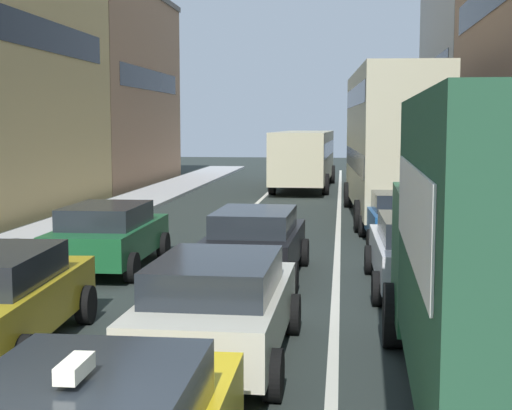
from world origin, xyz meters
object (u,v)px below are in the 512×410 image
sedan_left_lane_third (109,234)px  wagon_right_lane_far (401,217)px  sedan_centre_lane_second (218,305)px  bus_mid_queue_primary (391,138)px  sedan_right_lane_behind_truck (421,251)px  bus_far_queue_secondary (304,154)px  hatchback_centre_lane_third (255,241)px

sedan_left_lane_third → wagon_right_lane_far: bearing=-59.5°
sedan_centre_lane_second → bus_mid_queue_primary: size_ratio=0.41×
sedan_right_lane_behind_truck → bus_mid_queue_primary: (0.08, 11.18, 2.03)m
bus_far_queue_secondary → hatchback_centre_lane_third: bearing=-178.2°
sedan_centre_lane_second → sedan_right_lane_behind_truck: bearing=-32.4°
hatchback_centre_lane_third → sedan_right_lane_behind_truck: size_ratio=1.00×
sedan_left_lane_third → bus_mid_queue_primary: (6.92, 9.76, 2.03)m
sedan_centre_lane_second → sedan_left_lane_third: bearing=30.1°
sedan_right_lane_behind_truck → bus_mid_queue_primary: size_ratio=0.41×
wagon_right_lane_far → bus_mid_queue_primary: bus_mid_queue_primary is taller
sedan_left_lane_third → wagon_right_lane_far: same height
sedan_left_lane_third → sedan_right_lane_behind_truck: (6.84, -1.42, 0.00)m
wagon_right_lane_far → bus_far_queue_secondary: 17.98m
sedan_centre_lane_second → bus_mid_queue_primary: bus_mid_queue_primary is taller
sedan_centre_lane_second → bus_mid_queue_primary: (3.34, 16.14, 2.03)m
sedan_centre_lane_second → hatchback_centre_lane_third: same height
sedan_left_lane_third → wagon_right_lane_far: 8.02m
sedan_centre_lane_second → sedan_left_lane_third: same height
sedan_centre_lane_second → sedan_right_lane_behind_truck: size_ratio=1.00×
wagon_right_lane_far → sedan_right_lane_behind_truck: bearing=176.8°
bus_far_queue_secondary → bus_mid_queue_primary: bearing=-161.8°
bus_far_queue_secondary → sedan_right_lane_behind_truck: bearing=-169.8°
bus_mid_queue_primary → bus_far_queue_secondary: 12.54m
sedan_left_lane_third → sedan_right_lane_behind_truck: 6.99m
bus_mid_queue_primary → bus_far_queue_secondary: (-3.56, 11.98, -1.07)m
sedan_centre_lane_second → bus_far_queue_secondary: bus_far_queue_secondary is taller
sedan_centre_lane_second → wagon_right_lane_far: (3.30, 10.51, 0.00)m
sedan_centre_lane_second → sedan_left_lane_third: (-3.58, 6.39, 0.00)m
hatchback_centre_lane_third → sedan_right_lane_behind_truck: bearing=-101.9°
hatchback_centre_lane_third → sedan_left_lane_third: bearing=81.4°
sedan_centre_lane_second → bus_far_queue_secondary: bearing=1.3°
sedan_right_lane_behind_truck → bus_mid_queue_primary: 11.36m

